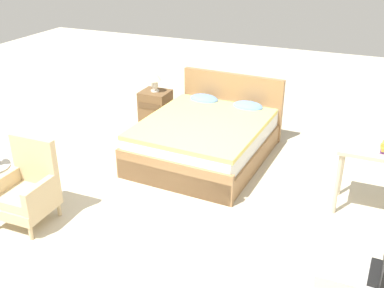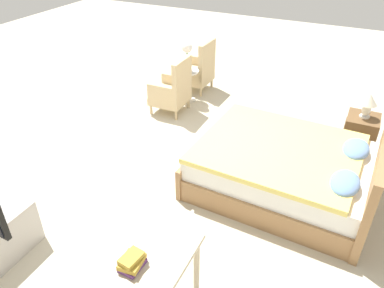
{
  "view_description": "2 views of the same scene",
  "coord_description": "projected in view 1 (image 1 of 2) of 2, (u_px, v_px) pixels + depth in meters",
  "views": [
    {
      "loc": [
        1.87,
        -4.06,
        2.87
      ],
      "look_at": [
        0.13,
        0.02,
        0.76
      ],
      "focal_mm": 42.0,
      "sensor_mm": 36.0,
      "label": 1
    },
    {
      "loc": [
        3.5,
        1.72,
        2.9
      ],
      "look_at": [
        0.3,
        0.18,
        0.63
      ],
      "focal_mm": 35.0,
      "sensor_mm": 36.0,
      "label": 2
    }
  ],
  "objects": [
    {
      "name": "ground_plane",
      "position": [
        181.0,
        201.0,
        5.27
      ],
      "size": [
        16.0,
        16.0,
        0.0
      ],
      "primitive_type": "plane",
      "color": "beige"
    },
    {
      "name": "armchair_by_window_right",
      "position": [
        28.0,
        190.0,
        4.78
      ],
      "size": [
        0.55,
        0.55,
        0.92
      ],
      "color": "#CCB284",
      "rests_on": "ground_plane"
    },
    {
      "name": "bed",
      "position": [
        207.0,
        137.0,
        6.18
      ],
      "size": [
        1.68,
        2.08,
        0.96
      ],
      "color": "#997047",
      "rests_on": "ground_plane"
    },
    {
      "name": "table_lamp",
      "position": [
        155.0,
        78.0,
        6.93
      ],
      "size": [
        0.22,
        0.22,
        0.33
      ],
      "color": "silver",
      "rests_on": "nightstand"
    },
    {
      "name": "nightstand",
      "position": [
        156.0,
        109.0,
        7.15
      ],
      "size": [
        0.44,
        0.41,
        0.59
      ],
      "color": "brown",
      "rests_on": "ground_plane"
    }
  ]
}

